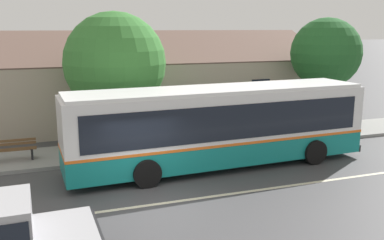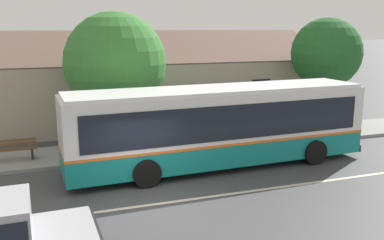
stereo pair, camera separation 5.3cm
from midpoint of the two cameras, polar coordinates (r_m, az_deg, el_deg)
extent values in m
plane|color=#424244|center=(13.65, -5.22, -11.19)|extent=(300.00, 300.00, 0.00)
cube|color=gray|center=(19.18, -9.61, -4.11)|extent=(60.00, 3.00, 0.15)
cube|color=beige|center=(13.65, -5.22, -11.17)|extent=(60.00, 0.16, 0.01)
cube|color=tan|center=(25.64, -14.81, 3.62)|extent=(27.52, 8.14, 3.52)
cube|color=brown|center=(23.37, -14.75, 9.22)|extent=(28.12, 4.13, 1.81)
cube|color=brown|center=(27.42, -15.47, 9.57)|extent=(28.12, 4.13, 1.81)
cube|color=black|center=(24.39, 9.23, 3.87)|extent=(1.10, 0.06, 1.30)
cube|color=#4C3323|center=(22.47, -3.30, 1.01)|extent=(1.00, 0.06, 2.10)
cube|color=#147F7A|center=(17.04, 3.63, -3.83)|extent=(12.06, 2.96, 0.86)
cube|color=orange|center=(16.92, 3.66, -2.27)|extent=(12.08, 2.98, 0.10)
cube|color=white|center=(16.71, 3.70, 0.87)|extent=(12.06, 2.96, 1.79)
cube|color=white|center=(16.55, 3.75, 4.12)|extent=(11.81, 2.82, 0.12)
cube|color=black|center=(17.86, 1.98, 1.30)|extent=(11.01, 0.45, 1.29)
cube|color=black|center=(15.62, 5.66, -0.34)|extent=(11.01, 0.45, 1.29)
cube|color=black|center=(19.99, 19.50, 1.78)|extent=(0.12, 2.20, 1.29)
cube|color=black|center=(19.86, 19.67, 4.21)|extent=(0.11, 1.75, 0.24)
cube|color=black|center=(20.34, 19.21, -2.74)|extent=(0.18, 2.50, 0.28)
cube|color=#197233|center=(17.64, -2.53, -3.26)|extent=(3.35, 0.16, 0.60)
cube|color=black|center=(20.25, 14.18, 0.64)|extent=(0.90, 0.06, 2.40)
cylinder|color=black|center=(19.92, 11.82, -2.32)|extent=(1.01, 0.32, 1.00)
cylinder|color=black|center=(17.96, 16.17, -4.15)|extent=(1.01, 0.32, 1.00)
cylinder|color=black|center=(17.21, -8.19, -4.49)|extent=(1.01, 0.32, 1.00)
cylinder|color=black|center=(14.90, -5.94, -7.10)|extent=(1.01, 0.32, 1.00)
cube|color=#232326|center=(10.41, -12.46, -14.80)|extent=(0.13, 1.74, 0.59)
cube|color=silver|center=(10.91, -12.94, -12.81)|extent=(0.07, 0.24, 0.16)
cylinder|color=black|center=(11.35, -18.68, -14.79)|extent=(0.77, 0.28, 0.76)
cube|color=brown|center=(18.87, -22.79, -3.53)|extent=(1.90, 0.10, 0.04)
cube|color=brown|center=(18.73, -22.81, -3.65)|extent=(1.90, 0.10, 0.04)
cube|color=brown|center=(18.59, -22.84, -3.76)|extent=(1.90, 0.10, 0.04)
cube|color=brown|center=(18.39, -22.94, -2.97)|extent=(1.90, 0.04, 0.10)
cube|color=brown|center=(18.36, -22.97, -2.55)|extent=(1.90, 0.04, 0.10)
cube|color=black|center=(18.75, -20.44, -4.15)|extent=(0.08, 0.43, 0.45)
cylinder|color=#4C3828|center=(24.43, 17.14, 2.31)|extent=(0.42, 0.42, 2.87)
sphere|color=#235B28|center=(24.14, 17.53, 8.52)|extent=(3.73, 3.73, 3.73)
sphere|color=#235B28|center=(24.72, 18.52, 7.23)|extent=(2.06, 2.06, 2.06)
cylinder|color=#4C3828|center=(20.19, -9.84, -0.08)|extent=(0.41, 0.41, 2.34)
sphere|color=#387A33|center=(19.80, -10.12, 7.49)|extent=(4.61, 4.61, 4.61)
sphere|color=#387A33|center=(19.70, -8.83, 5.48)|extent=(3.06, 3.06, 3.06)
cylinder|color=gray|center=(21.32, 15.33, 0.80)|extent=(0.07, 0.07, 2.40)
cube|color=#1959A5|center=(21.15, 15.50, 3.32)|extent=(0.36, 0.03, 0.48)
camera|label=1|loc=(0.03, -89.91, 0.02)|focal=40.00mm
camera|label=2|loc=(0.03, 90.09, -0.02)|focal=40.00mm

